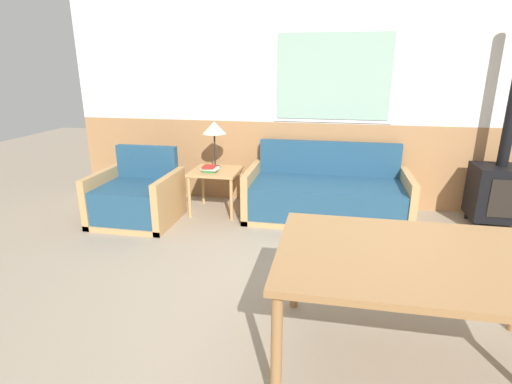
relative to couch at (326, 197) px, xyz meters
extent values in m
plane|color=gray|center=(0.21, -2.11, -0.26)|extent=(16.00, 16.00, 0.00)
cube|color=#AD7A4C|center=(0.21, 0.52, 0.27)|extent=(7.20, 0.06, 1.06)
cube|color=silver|center=(0.21, 0.52, 1.62)|extent=(7.20, 0.06, 1.64)
cube|color=white|center=(0.00, 0.48, 1.36)|extent=(1.43, 0.01, 1.08)
cube|color=#99BCA8|center=(0.00, 0.48, 1.36)|extent=(1.35, 0.02, 1.00)
cube|color=tan|center=(0.00, -0.02, -0.23)|extent=(1.88, 0.89, 0.06)
cube|color=navy|center=(0.00, -0.04, -0.01)|extent=(1.72, 0.81, 0.38)
cube|color=navy|center=(0.00, 0.37, 0.39)|extent=(1.72, 0.10, 0.42)
cube|color=tan|center=(-0.90, -0.02, 0.03)|extent=(0.08, 0.89, 0.58)
cube|color=tan|center=(0.90, -0.02, 0.03)|extent=(0.08, 0.89, 0.58)
cube|color=tan|center=(-2.17, -0.54, -0.23)|extent=(0.91, 0.82, 0.06)
cube|color=navy|center=(-2.17, -0.56, -0.01)|extent=(0.75, 0.74, 0.38)
cube|color=navy|center=(-2.17, -0.18, 0.37)|extent=(0.75, 0.10, 0.39)
cube|color=tan|center=(-2.59, -0.54, 0.03)|extent=(0.08, 0.82, 0.58)
cube|color=tan|center=(-1.75, -0.54, 0.03)|extent=(0.08, 0.82, 0.58)
cube|color=tan|center=(-1.35, -0.03, 0.26)|extent=(0.58, 0.58, 0.03)
cylinder|color=tan|center=(-1.61, -0.29, -0.01)|extent=(0.04, 0.04, 0.50)
cylinder|color=tan|center=(-1.09, -0.29, -0.01)|extent=(0.04, 0.04, 0.50)
cylinder|color=tan|center=(-1.61, 0.23, -0.01)|extent=(0.04, 0.04, 0.50)
cylinder|color=tan|center=(-1.09, 0.23, -0.01)|extent=(0.04, 0.04, 0.50)
cylinder|color=#262628|center=(-1.38, 0.07, 0.28)|extent=(0.13, 0.13, 0.02)
cylinder|color=#262628|center=(-1.38, 0.07, 0.49)|extent=(0.02, 0.02, 0.41)
cone|color=beige|center=(-1.38, 0.07, 0.77)|extent=(0.29, 0.29, 0.15)
cube|color=#2D7F3D|center=(-1.39, -0.13, 0.28)|extent=(0.16, 0.14, 0.03)
cube|color=white|center=(-1.38, -0.13, 0.31)|extent=(0.21, 0.17, 0.03)
cube|color=#B22823|center=(-1.39, -0.14, 0.34)|extent=(0.15, 0.16, 0.02)
cube|color=#9E7042|center=(0.57, -2.40, 0.45)|extent=(1.64, 1.07, 0.04)
cylinder|color=#9E7042|center=(-0.18, -2.87, 0.08)|extent=(0.06, 0.06, 0.70)
cylinder|color=#9E7042|center=(-0.18, -1.92, 0.08)|extent=(0.06, 0.06, 0.70)
cylinder|color=black|center=(1.66, -0.08, -0.21)|extent=(0.04, 0.04, 0.10)
cylinder|color=black|center=(1.66, 0.30, -0.21)|extent=(0.04, 0.04, 0.10)
cylinder|color=black|center=(2.11, 0.30, -0.21)|extent=(0.04, 0.04, 0.10)
cube|color=black|center=(1.89, 0.11, 0.14)|extent=(0.57, 0.47, 0.60)
cube|color=black|center=(1.89, -0.13, 0.14)|extent=(0.34, 0.01, 0.42)
camera|label=1|loc=(0.04, -4.57, 1.49)|focal=28.00mm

